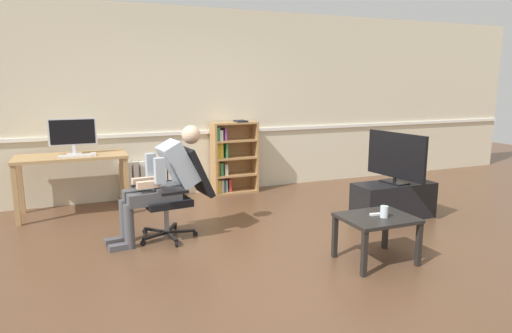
# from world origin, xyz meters

# --- Properties ---
(ground_plane) EXTENTS (18.00, 18.00, 0.00)m
(ground_plane) POSITION_xyz_m (0.00, 0.00, 0.00)
(ground_plane) COLOR brown
(back_wall) EXTENTS (12.00, 0.13, 2.70)m
(back_wall) POSITION_xyz_m (0.00, 2.65, 1.35)
(back_wall) COLOR beige
(back_wall) RESTS_ON ground_plane
(computer_desk) EXTENTS (1.32, 0.63, 0.76)m
(computer_desk) POSITION_xyz_m (-1.81, 2.15, 0.65)
(computer_desk) COLOR tan
(computer_desk) RESTS_ON ground_plane
(imac_monitor) EXTENTS (0.57, 0.14, 0.45)m
(imac_monitor) POSITION_xyz_m (-1.78, 2.23, 1.02)
(imac_monitor) COLOR silver
(imac_monitor) RESTS_ON computer_desk
(keyboard) EXTENTS (0.38, 0.12, 0.02)m
(keyboard) POSITION_xyz_m (-1.77, 2.01, 0.77)
(keyboard) COLOR silver
(keyboard) RESTS_ON computer_desk
(computer_mouse) EXTENTS (0.06, 0.10, 0.03)m
(computer_mouse) POSITION_xyz_m (-1.55, 2.03, 0.77)
(computer_mouse) COLOR white
(computer_mouse) RESTS_ON computer_desk
(bookshelf) EXTENTS (0.68, 0.29, 1.09)m
(bookshelf) POSITION_xyz_m (0.39, 2.44, 0.53)
(bookshelf) COLOR #AD7F4C
(bookshelf) RESTS_ON ground_plane
(radiator) EXTENTS (0.85, 0.08, 0.55)m
(radiator) POSITION_xyz_m (-0.80, 2.54, 0.27)
(radiator) COLOR white
(radiator) RESTS_ON ground_plane
(office_chair) EXTENTS (0.81, 0.63, 0.97)m
(office_chair) POSITION_xyz_m (-0.75, 0.82, 0.52)
(office_chair) COLOR black
(office_chair) RESTS_ON ground_plane
(person_seated) EXTENTS (1.04, 0.43, 1.20)m
(person_seated) POSITION_xyz_m (-0.92, 0.80, 0.65)
(person_seated) COLOR #4C4C51
(person_seated) RESTS_ON ground_plane
(tv_stand) EXTENTS (1.00, 0.41, 0.44)m
(tv_stand) POSITION_xyz_m (1.82, 0.47, 0.22)
(tv_stand) COLOR black
(tv_stand) RESTS_ON ground_plane
(tv_screen) EXTENTS (0.24, 0.89, 0.62)m
(tv_screen) POSITION_xyz_m (1.82, 0.47, 0.77)
(tv_screen) COLOR black
(tv_screen) RESTS_ON tv_stand
(coffee_table) EXTENTS (0.65, 0.53, 0.44)m
(coffee_table) POSITION_xyz_m (0.78, -0.56, 0.37)
(coffee_table) COLOR black
(coffee_table) RESTS_ON ground_plane
(drinking_glass) EXTENTS (0.07, 0.07, 0.11)m
(drinking_glass) POSITION_xyz_m (0.82, -0.61, 0.49)
(drinking_glass) COLOR silver
(drinking_glass) RESTS_ON coffee_table
(spare_remote) EXTENTS (0.15, 0.05, 0.02)m
(spare_remote) POSITION_xyz_m (0.81, -0.53, 0.45)
(spare_remote) COLOR white
(spare_remote) RESTS_ON coffee_table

